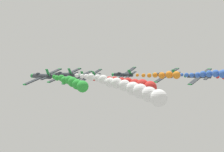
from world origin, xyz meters
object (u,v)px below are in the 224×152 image
Objects in this scene: airplane_lead at (88,76)px; airplane_left_inner at (76,77)px; airplane_trailing at (41,76)px; airplane_right_inner at (123,75)px; airplane_high_slot at (198,76)px; airplane_left_outer at (63,75)px; airplane_right_outer at (165,75)px.

airplane_lead is 1.00× the size of airplane_left_inner.
airplane_right_inner is at bearing 24.11° from airplane_trailing.
airplane_right_inner is 22.51m from airplane_high_slot.
airplane_trailing is (-8.64, -6.43, -0.11)m from airplane_left_outer.
airplane_lead is at bearing 140.20° from airplane_right_outer.
airplane_right_inner is at bearing -35.42° from airplane_lead.
airplane_lead reaches higher than airplane_left_inner.
airplane_left_outer is at bearing -136.86° from airplane_lead.
airplane_left_outer is 1.00× the size of airplane_trailing.
airplane_right_outer is (18.01, -15.00, 0.50)m from airplane_lead.
airplane_right_outer is 9.68m from airplane_high_slot.
airplane_lead is 1.00× the size of airplane_left_outer.
airplane_right_outer is (9.32, -8.82, 0.03)m from airplane_right_inner.
airplane_right_outer is at bearing 7.86° from airplane_trailing.
airplane_right_inner is at bearing 18.82° from airplane_left_outer.
airplane_left_inner is 1.00× the size of airplane_trailing.
airplane_left_outer reaches higher than airplane_high_slot.
airplane_left_outer is at bearing -161.18° from airplane_right_inner.
airplane_left_outer is 1.00× the size of airplane_high_slot.
airplane_right_inner reaches higher than airplane_right_outer.
airplane_left_inner is 1.00× the size of airplane_left_outer.
airplane_left_outer reaches higher than airplane_lead.
airplane_left_outer is 41.15m from airplane_high_slot.
airplane_right_outer reaches higher than airplane_lead.
airplane_trailing is at bearing -143.33° from airplane_left_outer.
airplane_lead is 21.02m from airplane_left_outer.
airplane_lead is 1.00× the size of airplane_right_inner.
airplane_right_outer is 1.00× the size of airplane_high_slot.
airplane_high_slot is (25.20, -21.48, 0.10)m from airplane_lead.
airplane_left_inner is at bearing 39.42° from airplane_trailing.
airplane_right_inner reaches higher than airplane_left_inner.
airplane_left_outer is at bearing 170.04° from airplane_high_slot.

